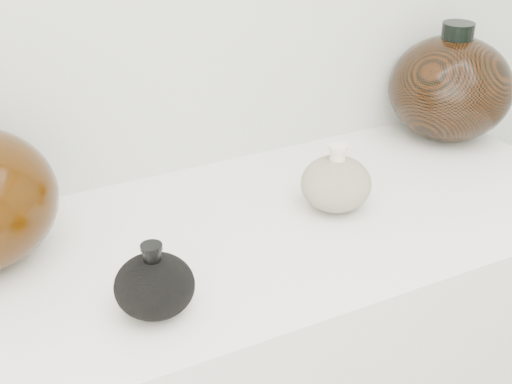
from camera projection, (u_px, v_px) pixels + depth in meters
black_gourd_vase at (154, 285)px, 0.93m from camera, size 0.12×0.12×0.10m
cream_gourd_vase at (336, 183)px, 1.18m from camera, size 0.13×0.13×0.12m
right_round_pot at (450, 88)px, 1.41m from camera, size 0.32×0.32×0.23m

